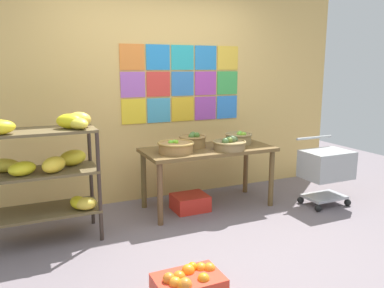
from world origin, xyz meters
The scene contains 11 objects.
ground centered at (0.00, 0.00, 0.00)m, with size 9.11×9.11×0.00m, color slate.
back_wall_with_art centered at (0.01, 1.58, 1.41)m, with size 5.16×0.07×2.83m.
banana_shelf_unit centered at (-1.32, 0.78, 0.76)m, with size 0.98×0.49×1.20m.
display_table centered at (0.41, 0.98, 0.61)m, with size 1.49×0.68×0.70m.
fruit_basket_right centered at (0.85, 1.04, 0.77)m, with size 0.32×0.32×0.16m.
fruit_basket_centre centered at (0.27, 1.10, 0.78)m, with size 0.32×0.32×0.18m.
fruit_basket_back_left centered at (-0.02, 0.91, 0.77)m, with size 0.40×0.40×0.14m.
fruit_basket_left centered at (0.59, 0.80, 0.76)m, with size 0.37×0.37×0.16m.
produce_crate_under_table centered at (0.17, 0.96, 0.09)m, with size 0.39×0.33×0.18m, color red.
orange_crate_foreground centered at (-0.54, -0.61, 0.10)m, with size 0.48×0.32×0.23m.
shopping_cart centered at (1.69, 0.46, 0.46)m, with size 0.55×0.44×0.79m.
Camera 1 is at (-1.54, -2.86, 1.60)m, focal length 36.10 mm.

